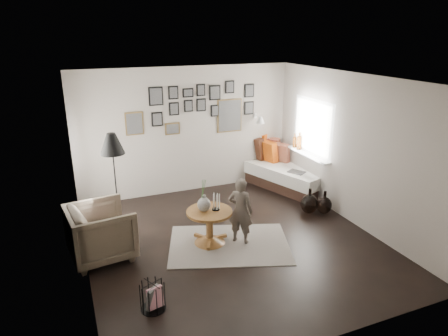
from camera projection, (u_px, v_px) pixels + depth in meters
name	position (u px, v px, depth m)	size (l,w,h in m)	color
ground	(233.00, 241.00, 6.50)	(4.80, 4.80, 0.00)	black
wall_back	(187.00, 131.00, 8.17)	(4.50, 4.50, 0.00)	#A69C91
wall_front	(330.00, 238.00, 3.98)	(4.50, 4.50, 0.00)	#A69C91
wall_left	(78.00, 187.00, 5.27)	(4.80, 4.80, 0.00)	#A69C91
wall_right	(353.00, 150.00, 6.88)	(4.80, 4.80, 0.00)	#A69C91
ceiling	(234.00, 79.00, 5.65)	(4.80, 4.80, 0.00)	white
door_left	(76.00, 175.00, 6.40)	(0.00, 2.14, 2.14)	white
window_right	(304.00, 150.00, 8.15)	(0.15, 1.32, 1.30)	white
gallery_wall	(200.00, 109.00, 8.12)	(2.74, 0.03, 1.08)	brown
wall_sconce	(260.00, 120.00, 8.44)	(0.18, 0.36, 0.16)	white
rug	(229.00, 244.00, 6.40)	(1.89, 1.32, 0.01)	beige
pedestal_table	(210.00, 228.00, 6.37)	(0.73, 0.73, 0.57)	brown
vase	(204.00, 202.00, 6.20)	(0.21, 0.21, 0.52)	black
candles	(216.00, 202.00, 6.26)	(0.12, 0.12, 0.27)	black
daybed	(280.00, 170.00, 8.83)	(1.58, 2.32, 1.06)	black
magazine_on_daybed	(297.00, 172.00, 8.20)	(0.24, 0.32, 0.02)	black
armchair	(101.00, 232.00, 5.93)	(0.89, 0.91, 0.83)	brown
armchair_cushion	(100.00, 227.00, 5.95)	(0.38, 0.38, 0.09)	silver
floor_lamp	(112.00, 147.00, 6.40)	(0.40, 0.40, 1.71)	black
magazine_basket	(153.00, 296.00, 4.87)	(0.39, 0.39, 0.37)	black
demijohn_large	(309.00, 204.00, 7.45)	(0.32, 0.32, 0.49)	black
demijohn_small	(324.00, 205.00, 7.45)	(0.29, 0.29, 0.44)	black
child	(241.00, 211.00, 6.31)	(0.40, 0.26, 1.10)	#524841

